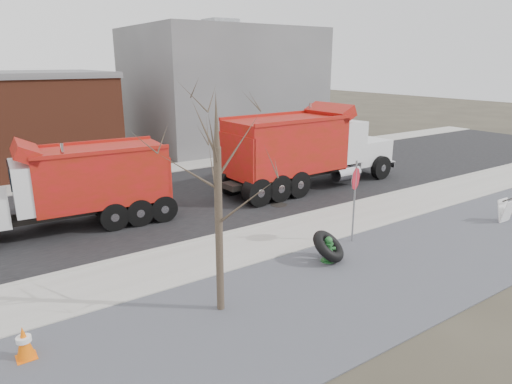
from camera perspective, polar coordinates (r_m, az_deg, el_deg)
ground at (r=14.98m, az=1.17°, el=-6.73°), size 120.00×120.00×0.00m
gravel_verge at (r=12.58m, az=10.71°, el=-11.66°), size 60.00×5.00×0.03m
sidewalk at (r=15.16m, az=0.62°, el=-6.33°), size 60.00×2.50×0.06m
curb at (r=16.15m, az=-2.05°, el=-4.79°), size 60.00×0.15×0.11m
road at (r=20.13m, az=-9.35°, el=-0.88°), size 60.00×9.40×0.02m
far_sidewalk at (r=25.24m, az=-14.95°, el=2.30°), size 60.00×2.00×0.06m
building_grey at (r=33.87m, az=-4.34°, el=12.99°), size 12.00×10.00×8.00m
bare_tree at (r=10.20m, az=-4.81°, el=1.76°), size 3.20×3.20×5.20m
fire_hydrant at (r=13.86m, az=9.02°, el=-7.23°), size 0.46×0.45×0.81m
truck_tire at (r=13.84m, az=9.04°, el=-6.71°), size 1.49×1.47×0.97m
stop_sign at (r=15.02m, az=12.28°, el=0.57°), size 0.69×0.35×2.77m
sandwich_board at (r=19.29m, az=28.75°, el=-2.05°), size 0.63×0.40×0.87m
traffic_cone_far at (r=10.69m, az=-26.99°, el=-16.46°), size 0.38×0.38×0.74m
dump_truck_red_a at (r=21.52m, az=6.33°, el=5.63°), size 9.54×2.85×3.81m
dump_truck_red_b at (r=17.29m, az=-21.90°, el=0.97°), size 7.70×2.76×3.23m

